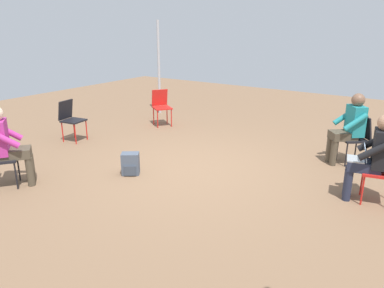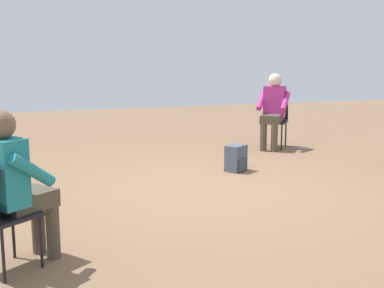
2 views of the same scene
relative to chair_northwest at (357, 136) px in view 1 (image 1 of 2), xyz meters
The scene contains 9 objects.
ground_plane 2.91m from the chair_northwest, 49.56° to the right, with size 16.77×16.77×0.00m, color brown.
chair_northwest is the anchor object (origin of this frame).
chair_southwest 4.44m from the chair_northwest, 91.46° to the right, with size 0.57×0.58×0.85m.
chair_south 5.55m from the chair_northwest, 69.66° to the right, with size 0.46×0.49×0.85m.
person_with_laptop 1.56m from the chair_northwest, 17.64° to the left, with size 0.56×0.58×1.24m.
person_in_magenta 5.68m from the chair_northwest, 45.98° to the right, with size 0.63×0.63×1.24m.
person_in_teal 0.26m from the chair_northwest, 51.63° to the right, with size 0.63×0.63×1.24m.
backpack_near_laptop_user 3.92m from the chair_northwest, 48.19° to the right, with size 0.33×0.34×0.36m.
tent_pole_far 5.43m from the chair_northwest, 101.70° to the right, with size 0.07×0.07×2.44m, color #B2B2B7.
Camera 1 is at (4.88, 3.30, 2.36)m, focal length 35.00 mm.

